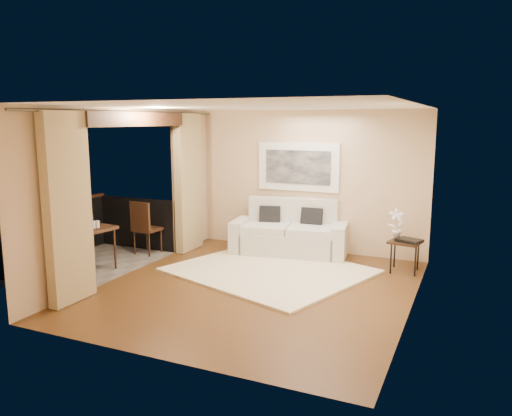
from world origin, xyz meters
The scene contains 18 objects.
floor centered at (0.00, 0.00, 0.00)m, with size 5.00×5.00×0.00m, color brown.
room_shell centered at (-2.13, 0.00, 2.52)m, with size 5.00×6.40×5.00m.
balcony centered at (-3.31, 0.00, 0.18)m, with size 1.81×2.60×1.17m.
curtains centered at (-2.11, 0.00, 1.34)m, with size 0.16×4.80×2.64m.
artwork centered at (-0.21, 2.46, 1.62)m, with size 1.62×0.07×0.92m.
rug centered at (-0.13, 0.86, 0.02)m, with size 2.91×2.54×0.04m, color #FFF3CD.
sofa centered at (-0.23, 2.10, 0.36)m, with size 2.25×1.24×1.03m.
side_table centered at (1.93, 1.78, 0.47)m, with size 0.57×0.57×0.53m.
tray centered at (1.99, 1.73, 0.55)m, with size 0.38×0.28×0.05m, color black.
orchid centered at (1.75, 1.90, 0.79)m, with size 0.27×0.18×0.51m, color white.
bistro_table centered at (-2.87, -0.31, 0.67)m, with size 0.71×0.71×0.75m.
balcony_chair_far centered at (-2.70, 0.90, 0.59)m, with size 0.47×0.47×1.02m.
balcony_chair_near centered at (-3.45, -0.10, 0.62)m, with size 0.46×0.47×1.05m.
ice_bucket centered at (-3.02, -0.19, 0.85)m, with size 0.18×0.18×0.20m, color silver.
candle centered at (-2.86, -0.19, 0.79)m, with size 0.06×0.06×0.07m, color red.
vase centered at (-2.85, -0.50, 0.84)m, with size 0.04×0.04×0.18m, color silver.
glass_a centered at (-2.77, -0.36, 0.81)m, with size 0.06×0.06×0.12m, color white.
glass_b centered at (-2.73, -0.30, 0.81)m, with size 0.06×0.06×0.12m, color white.
Camera 1 is at (2.94, -6.59, 2.51)m, focal length 35.00 mm.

